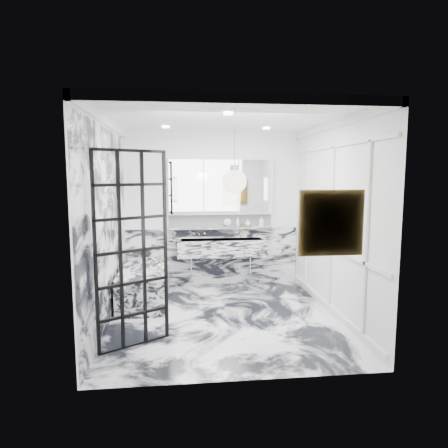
{
  "coord_description": "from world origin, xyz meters",
  "views": [
    {
      "loc": [
        -0.61,
        -5.52,
        2.06
      ],
      "look_at": [
        0.07,
        0.5,
        1.29
      ],
      "focal_mm": 32.0,
      "sensor_mm": 36.0,
      "label": 1
    }
  ],
  "objects": [
    {
      "name": "wall_left",
      "position": [
        -1.6,
        0.0,
        1.4
      ],
      "size": [
        0.0,
        3.6,
        3.6
      ],
      "primitive_type": "plane",
      "rotation": [
        1.57,
        0.0,
        1.57
      ],
      "color": "white",
      "rests_on": "floor"
    },
    {
      "name": "bathtub",
      "position": [
        -1.18,
        0.9,
        0.28
      ],
      "size": [
        0.75,
        1.65,
        0.55
      ],
      "primitive_type": "cube",
      "color": "silver",
      "rests_on": "floor"
    },
    {
      "name": "soap_bottle_a",
      "position": [
        0.46,
        1.71,
        1.19
      ],
      "size": [
        0.09,
        0.09,
        0.19
      ],
      "primitive_type": "imported",
      "rotation": [
        0.0,
        0.0,
        -0.21
      ],
      "color": "#8C5919",
      "rests_on": "ledge"
    },
    {
      "name": "panel_molding",
      "position": [
        1.58,
        0.0,
        1.3
      ],
      "size": [
        0.03,
        3.4,
        2.3
      ],
      "primitive_type": "cube",
      "color": "white",
      "rests_on": "floor"
    },
    {
      "name": "marble_clad_left",
      "position": [
        -1.59,
        0.0,
        1.34
      ],
      "size": [
        0.02,
        3.56,
        2.68
      ],
      "primitive_type": "cube",
      "color": "silver",
      "rests_on": "floor"
    },
    {
      "name": "pendant_light",
      "position": [
        -0.02,
        -1.33,
        1.98
      ],
      "size": [
        0.26,
        0.26,
        0.26
      ],
      "primitive_type": "sphere",
      "color": "white",
      "rests_on": "ceiling"
    },
    {
      "name": "trough_sink",
      "position": [
        0.15,
        1.55,
        0.73
      ],
      "size": [
        1.6,
        0.45,
        0.3
      ],
      "primitive_type": "cube",
      "color": "silver",
      "rests_on": "wall_back"
    },
    {
      "name": "floor",
      "position": [
        0.0,
        0.0,
        0.0
      ],
      "size": [
        3.6,
        3.6,
        0.0
      ],
      "primitive_type": "plane",
      "color": "silver",
      "rests_on": "ground"
    },
    {
      "name": "sconce_left",
      "position": [
        -0.67,
        1.63,
        1.78
      ],
      "size": [
        0.07,
        0.07,
        0.4
      ],
      "primitive_type": "cylinder",
      "color": "white",
      "rests_on": "mirror_cabinet"
    },
    {
      "name": "ledge",
      "position": [
        0.15,
        1.72,
        1.07
      ],
      "size": [
        1.9,
        0.14,
        0.04
      ],
      "primitive_type": "cube",
      "color": "silver",
      "rests_on": "wall_back"
    },
    {
      "name": "wall_right",
      "position": [
        1.6,
        0.0,
        1.4
      ],
      "size": [
        0.0,
        3.6,
        3.6
      ],
      "primitive_type": "plane",
      "rotation": [
        1.57,
        0.0,
        -1.57
      ],
      "color": "white",
      "rests_on": "floor"
    },
    {
      "name": "marble_clad_back",
      "position": [
        0.0,
        1.78,
        0.53
      ],
      "size": [
        3.18,
        0.05,
        1.05
      ],
      "primitive_type": "cube",
      "color": "silver",
      "rests_on": "floor"
    },
    {
      "name": "artwork",
      "position": [
        0.88,
        -1.76,
        1.58
      ],
      "size": [
        0.55,
        0.05,
        0.55
      ],
      "primitive_type": "cube",
      "color": "orange",
      "rests_on": "wall_front"
    },
    {
      "name": "mirror_cabinet",
      "position": [
        0.15,
        1.73,
        1.82
      ],
      "size": [
        1.9,
        0.16,
        1.0
      ],
      "primitive_type": "cube",
      "color": "white",
      "rests_on": "wall_back"
    },
    {
      "name": "sconce_right",
      "position": [
        0.97,
        1.63,
        1.78
      ],
      "size": [
        0.07,
        0.07,
        0.4
      ],
      "primitive_type": "cylinder",
      "color": "white",
      "rests_on": "mirror_cabinet"
    },
    {
      "name": "flower_vase",
      "position": [
        -0.86,
        0.09,
        0.61
      ],
      "size": [
        0.07,
        0.07,
        0.12
      ],
      "primitive_type": "cylinder",
      "color": "silver",
      "rests_on": "bathtub"
    },
    {
      "name": "amber_bottle",
      "position": [
        0.55,
        1.71,
        1.14
      ],
      "size": [
        0.04,
        0.04,
        0.1
      ],
      "primitive_type": "cylinder",
      "color": "#8C5919",
      "rests_on": "ledge"
    },
    {
      "name": "soap_bottle_b",
      "position": [
        0.9,
        1.71,
        1.19
      ],
      "size": [
        0.1,
        0.1,
        0.19
      ],
      "primitive_type": "imported",
      "rotation": [
        0.0,
        0.0,
        -0.19
      ],
      "color": "#4C4C51",
      "rests_on": "ledge"
    },
    {
      "name": "face_pot",
      "position": [
        0.27,
        1.71,
        1.17
      ],
      "size": [
        0.15,
        0.15,
        0.15
      ],
      "primitive_type": "sphere",
      "color": "white",
      "rests_on": "ledge"
    },
    {
      "name": "crittall_door",
      "position": [
        -1.16,
        -0.82,
        1.16
      ],
      "size": [
        0.78,
        0.48,
        2.32
      ],
      "primitive_type": null,
      "rotation": [
        0.0,
        0.0,
        0.54
      ],
      "color": "black",
      "rests_on": "floor"
    },
    {
      "name": "subway_tile",
      "position": [
        0.15,
        1.78,
        1.21
      ],
      "size": [
        1.9,
        0.03,
        0.23
      ],
      "primitive_type": "cube",
      "color": "white",
      "rests_on": "wall_back"
    },
    {
      "name": "wall_back",
      "position": [
        0.0,
        1.8,
        1.4
      ],
      "size": [
        3.6,
        0.0,
        3.6
      ],
      "primitive_type": "plane",
      "rotation": [
        1.57,
        0.0,
        0.0
      ],
      "color": "white",
      "rests_on": "floor"
    },
    {
      "name": "wall_front",
      "position": [
        0.0,
        -1.8,
        1.4
      ],
      "size": [
        3.6,
        0.0,
        3.6
      ],
      "primitive_type": "plane",
      "rotation": [
        -1.57,
        0.0,
        0.0
      ],
      "color": "white",
      "rests_on": "floor"
    },
    {
      "name": "soap_bottle_c",
      "position": [
        0.65,
        1.71,
        1.16
      ],
      "size": [
        0.14,
        0.14,
        0.14
      ],
      "primitive_type": "imported",
      "rotation": [
        0.0,
        0.0,
        -0.3
      ],
      "color": "silver",
      "rests_on": "ledge"
    },
    {
      "name": "ceiling",
      "position": [
        0.0,
        0.0,
        2.8
      ],
      "size": [
        3.6,
        3.6,
        0.0
      ],
      "primitive_type": "plane",
      "rotation": [
        3.14,
        0.0,
        0.0
      ],
      "color": "white",
      "rests_on": "wall_back"
    }
  ]
}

